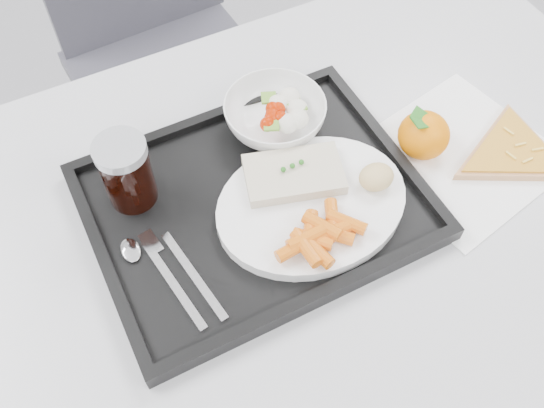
# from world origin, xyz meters

# --- Properties ---
(table) EXTENTS (1.20, 0.80, 0.75)m
(table) POSITION_xyz_m (0.00, 0.30, 0.68)
(table) COLOR #AFAFB2
(table) RESTS_ON ground
(chair) EXTENTS (0.44, 0.44, 0.93)m
(chair) POSITION_xyz_m (0.03, 1.00, 0.54)
(chair) COLOR #3B3A42
(chair) RESTS_ON ground
(tray) EXTENTS (0.45, 0.35, 0.03)m
(tray) POSITION_xyz_m (-0.05, 0.34, 0.76)
(tray) COLOR black
(tray) RESTS_ON table
(dinner_plate) EXTENTS (0.27, 0.27, 0.02)m
(dinner_plate) POSITION_xyz_m (0.02, 0.29, 0.77)
(dinner_plate) COLOR white
(dinner_plate) RESTS_ON tray
(fish_fillet) EXTENTS (0.15, 0.12, 0.03)m
(fish_fillet) POSITION_xyz_m (0.01, 0.34, 0.79)
(fish_fillet) COLOR beige
(fish_fillet) RESTS_ON dinner_plate
(bread_roll) EXTENTS (0.06, 0.06, 0.03)m
(bread_roll) POSITION_xyz_m (0.11, 0.28, 0.80)
(bread_roll) COLOR #E3C980
(bread_roll) RESTS_ON dinner_plate
(salad_bowl) EXTENTS (0.15, 0.15, 0.05)m
(salad_bowl) POSITION_xyz_m (0.04, 0.45, 0.79)
(salad_bowl) COLOR white
(salad_bowl) RESTS_ON tray
(cola_glass) EXTENTS (0.07, 0.07, 0.11)m
(cola_glass) POSITION_xyz_m (-0.19, 0.42, 0.82)
(cola_glass) COLOR black
(cola_glass) RESTS_ON tray
(cutlery) EXTENTS (0.09, 0.17, 0.01)m
(cutlery) POSITION_xyz_m (-0.20, 0.30, 0.77)
(cutlery) COLOR silver
(cutlery) RESTS_ON tray
(napkin) EXTENTS (0.29, 0.28, 0.00)m
(napkin) POSITION_xyz_m (0.27, 0.28, 0.75)
(napkin) COLOR white
(napkin) RESTS_ON table
(tangerine) EXTENTS (0.08, 0.08, 0.07)m
(tangerine) POSITION_xyz_m (0.22, 0.32, 0.79)
(tangerine) COLOR orange
(tangerine) RESTS_ON napkin
(pizza_slice) EXTENTS (0.21, 0.21, 0.02)m
(pizza_slice) POSITION_xyz_m (0.33, 0.25, 0.76)
(pizza_slice) COLOR #E1AF6F
(pizza_slice) RESTS_ON napkin
(carrot_pile) EXTENTS (0.13, 0.09, 0.03)m
(carrot_pile) POSITION_xyz_m (-0.00, 0.23, 0.80)
(carrot_pile) COLOR #D76211
(carrot_pile) RESTS_ON dinner_plate
(salad_contents) EXTENTS (0.08, 0.08, 0.03)m
(salad_contents) POSITION_xyz_m (0.05, 0.44, 0.80)
(salad_contents) COLOR #A41C00
(salad_contents) RESTS_ON salad_bowl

